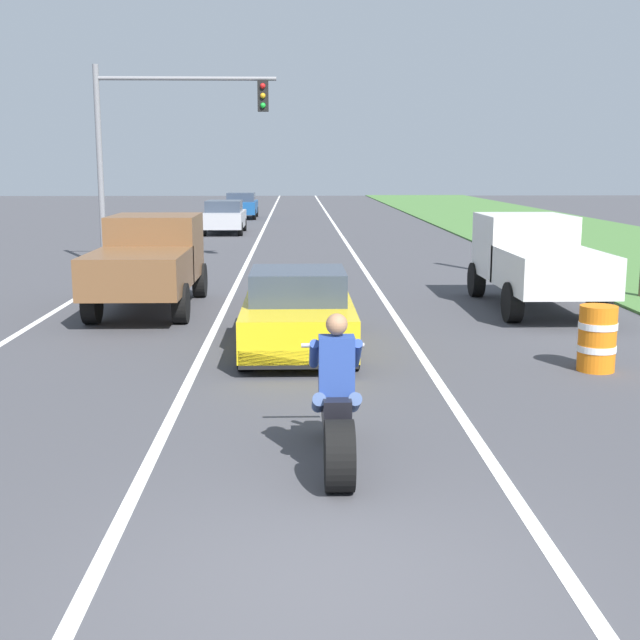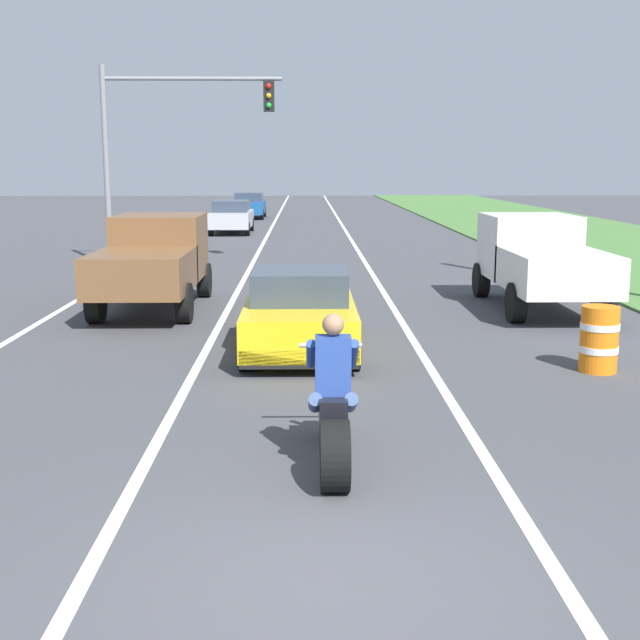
{
  "view_description": "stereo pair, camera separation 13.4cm",
  "coord_description": "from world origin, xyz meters",
  "px_view_note": "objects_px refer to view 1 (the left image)",
  "views": [
    {
      "loc": [
        -0.25,
        -5.75,
        3.08
      ],
      "look_at": [
        0.08,
        5.42,
        1.0
      ],
      "focal_mm": 46.9,
      "sensor_mm": 36.0,
      "label": 1
    },
    {
      "loc": [
        -0.12,
        -5.75,
        3.08
      ],
      "look_at": [
        0.08,
        5.42,
        1.0
      ],
      "focal_mm": 46.9,
      "sensor_mm": 36.0,
      "label": 2
    }
  ],
  "objects_px": {
    "pickup_truck_right_shoulder_white": "(535,258)",
    "distant_car_far_ahead": "(224,216)",
    "pickup_truck_left_lane_brown": "(149,259)",
    "construction_barrel_nearest": "(597,338)",
    "traffic_light_mast_near": "(156,132)",
    "distant_car_further_ahead": "(241,205)",
    "motorcycle_with_rider": "(336,413)",
    "sports_car_yellow": "(298,312)"
  },
  "relations": [
    {
      "from": "sports_car_yellow",
      "to": "distant_car_far_ahead",
      "type": "bearing_deg",
      "value": 97.6
    },
    {
      "from": "traffic_light_mast_near",
      "to": "distant_car_further_ahead",
      "type": "height_order",
      "value": "traffic_light_mast_near"
    },
    {
      "from": "pickup_truck_left_lane_brown",
      "to": "traffic_light_mast_near",
      "type": "relative_size",
      "value": 0.8
    },
    {
      "from": "traffic_light_mast_near",
      "to": "pickup_truck_right_shoulder_white",
      "type": "bearing_deg",
      "value": -40.32
    },
    {
      "from": "traffic_light_mast_near",
      "to": "distant_car_far_ahead",
      "type": "distance_m",
      "value": 13.02
    },
    {
      "from": "pickup_truck_left_lane_brown",
      "to": "construction_barrel_nearest",
      "type": "height_order",
      "value": "pickup_truck_left_lane_brown"
    },
    {
      "from": "motorcycle_with_rider",
      "to": "pickup_truck_right_shoulder_white",
      "type": "bearing_deg",
      "value": 63.7
    },
    {
      "from": "motorcycle_with_rider",
      "to": "sports_car_yellow",
      "type": "distance_m",
      "value": 5.73
    },
    {
      "from": "sports_car_yellow",
      "to": "pickup_truck_right_shoulder_white",
      "type": "height_order",
      "value": "pickup_truck_right_shoulder_white"
    },
    {
      "from": "construction_barrel_nearest",
      "to": "distant_car_far_ahead",
      "type": "bearing_deg",
      "value": 106.59
    },
    {
      "from": "construction_barrel_nearest",
      "to": "distant_car_far_ahead",
      "type": "distance_m",
      "value": 27.22
    },
    {
      "from": "traffic_light_mast_near",
      "to": "distant_car_further_ahead",
      "type": "xyz_separation_m",
      "value": [
        1.02,
        23.52,
        -3.28
      ]
    },
    {
      "from": "pickup_truck_left_lane_brown",
      "to": "traffic_light_mast_near",
      "type": "distance_m",
      "value": 8.44
    },
    {
      "from": "sports_car_yellow",
      "to": "distant_car_far_ahead",
      "type": "height_order",
      "value": "distant_car_far_ahead"
    },
    {
      "from": "distant_car_further_ahead",
      "to": "pickup_truck_right_shoulder_white",
      "type": "bearing_deg",
      "value": -75.2
    },
    {
      "from": "construction_barrel_nearest",
      "to": "traffic_light_mast_near",
      "type": "bearing_deg",
      "value": 122.78
    },
    {
      "from": "sports_car_yellow",
      "to": "distant_car_further_ahead",
      "type": "distance_m",
      "value": 35.49
    },
    {
      "from": "construction_barrel_nearest",
      "to": "distant_car_far_ahead",
      "type": "height_order",
      "value": "distant_car_far_ahead"
    },
    {
      "from": "traffic_light_mast_near",
      "to": "pickup_truck_left_lane_brown",
      "type": "bearing_deg",
      "value": -82.58
    },
    {
      "from": "distant_car_further_ahead",
      "to": "distant_car_far_ahead",
      "type": "bearing_deg",
      "value": -90.44
    },
    {
      "from": "motorcycle_with_rider",
      "to": "construction_barrel_nearest",
      "type": "bearing_deg",
      "value": 44.18
    },
    {
      "from": "pickup_truck_right_shoulder_white",
      "to": "distant_car_further_ahead",
      "type": "height_order",
      "value": "pickup_truck_right_shoulder_white"
    },
    {
      "from": "sports_car_yellow",
      "to": "traffic_light_mast_near",
      "type": "distance_m",
      "value": 13.0
    },
    {
      "from": "motorcycle_with_rider",
      "to": "distant_car_further_ahead",
      "type": "xyz_separation_m",
      "value": [
        -3.54,
        41.06,
        0.18
      ]
    },
    {
      "from": "sports_car_yellow",
      "to": "distant_car_far_ahead",
      "type": "xyz_separation_m",
      "value": [
        -3.26,
        24.39,
        0.14
      ]
    },
    {
      "from": "pickup_truck_right_shoulder_white",
      "to": "distant_car_far_ahead",
      "type": "distance_m",
      "value": 22.13
    },
    {
      "from": "distant_car_further_ahead",
      "to": "sports_car_yellow",
      "type": "bearing_deg",
      "value": -84.87
    },
    {
      "from": "construction_barrel_nearest",
      "to": "pickup_truck_right_shoulder_white",
      "type": "bearing_deg",
      "value": 83.71
    },
    {
      "from": "distant_car_further_ahead",
      "to": "traffic_light_mast_near",
      "type": "bearing_deg",
      "value": -92.48
    },
    {
      "from": "sports_car_yellow",
      "to": "traffic_light_mast_near",
      "type": "relative_size",
      "value": 0.72
    },
    {
      "from": "traffic_light_mast_near",
      "to": "construction_barrel_nearest",
      "type": "relative_size",
      "value": 6.0
    },
    {
      "from": "pickup_truck_left_lane_brown",
      "to": "construction_barrel_nearest",
      "type": "distance_m",
      "value": 9.57
    },
    {
      "from": "traffic_light_mast_near",
      "to": "construction_barrel_nearest",
      "type": "distance_m",
      "value": 16.46
    },
    {
      "from": "pickup_truck_right_shoulder_white",
      "to": "traffic_light_mast_near",
      "type": "xyz_separation_m",
      "value": [
        -9.32,
        7.91,
        2.94
      ]
    },
    {
      "from": "motorcycle_with_rider",
      "to": "traffic_light_mast_near",
      "type": "height_order",
      "value": "traffic_light_mast_near"
    },
    {
      "from": "pickup_truck_right_shoulder_white",
      "to": "distant_car_further_ahead",
      "type": "relative_size",
      "value": 1.2
    },
    {
      "from": "sports_car_yellow",
      "to": "construction_barrel_nearest",
      "type": "relative_size",
      "value": 4.3
    },
    {
      "from": "sports_car_yellow",
      "to": "construction_barrel_nearest",
      "type": "height_order",
      "value": "sports_car_yellow"
    },
    {
      "from": "sports_car_yellow",
      "to": "distant_car_far_ahead",
      "type": "relative_size",
      "value": 1.08
    },
    {
      "from": "motorcycle_with_rider",
      "to": "sports_car_yellow",
      "type": "bearing_deg",
      "value": 93.71
    },
    {
      "from": "distant_car_far_ahead",
      "to": "distant_car_further_ahead",
      "type": "height_order",
      "value": "same"
    },
    {
      "from": "construction_barrel_nearest",
      "to": "distant_car_further_ahead",
      "type": "height_order",
      "value": "distant_car_further_ahead"
    }
  ]
}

